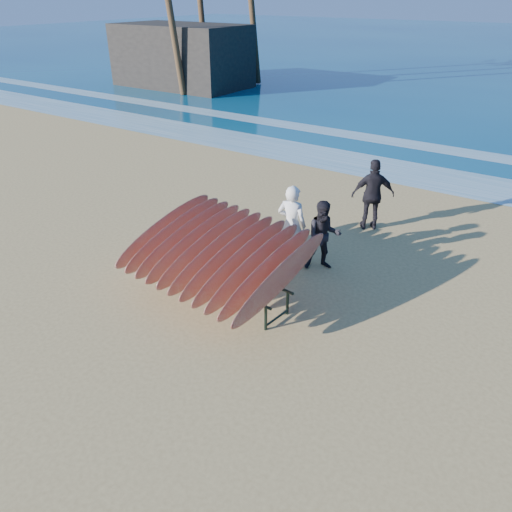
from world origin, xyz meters
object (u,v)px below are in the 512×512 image
object	(u,v)px
surfboard_rack	(217,252)
person_dark_b	(373,195)
person_white	(292,225)
building	(182,56)
person_dark_a	(323,236)

from	to	relation	value
surfboard_rack	person_dark_b	bearing A→B (deg)	80.89
person_white	building	xyz separation A→B (m)	(-17.44, 16.14, 0.89)
surfboard_rack	person_dark_a	xyz separation A→B (m)	(1.21, 2.13, -0.18)
surfboard_rack	person_white	world-z (taller)	person_white
surfboard_rack	building	distance (m)	24.84
person_white	person_dark_b	size ratio (longest dim) A/B	1.00
person_dark_a	person_dark_b	xyz separation A→B (m)	(0.06, 2.56, 0.13)
person_dark_b	building	bearing A→B (deg)	-69.31
person_white	surfboard_rack	bearing A→B (deg)	68.40
person_dark_b	person_white	bearing A→B (deg)	41.09
surfboard_rack	person_dark_b	world-z (taller)	person_dark_b
surfboard_rack	building	xyz separation A→B (m)	(-16.95, 18.14, 0.84)
surfboard_rack	person_dark_b	xyz separation A→B (m)	(1.27, 4.69, -0.05)
person_white	person_dark_a	xyz separation A→B (m)	(0.72, 0.13, -0.12)
person_white	person_dark_a	size ratio (longest dim) A/B	1.16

